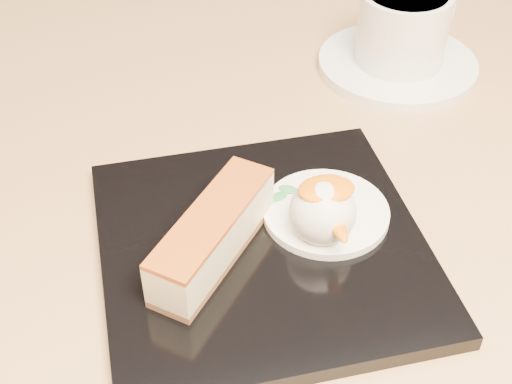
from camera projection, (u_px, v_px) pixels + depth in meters
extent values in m
cube|color=olive|center=(270.00, 210.00, 0.56)|extent=(0.80, 0.80, 0.04)
cube|color=black|center=(263.00, 247.00, 0.49)|extent=(0.22, 0.22, 0.01)
cube|color=brown|center=(214.00, 252.00, 0.48)|extent=(0.10, 0.11, 0.01)
cube|color=beige|center=(213.00, 234.00, 0.47)|extent=(0.10, 0.11, 0.03)
cube|color=#8B450F|center=(212.00, 216.00, 0.46)|extent=(0.10, 0.11, 0.00)
cylinder|color=white|center=(326.00, 212.00, 0.51)|extent=(0.09, 0.09, 0.01)
sphere|color=white|center=(323.00, 212.00, 0.48)|extent=(0.05, 0.05, 0.05)
ellipsoid|color=orange|center=(326.00, 189.00, 0.47)|extent=(0.04, 0.03, 0.01)
ellipsoid|color=green|center=(278.00, 196.00, 0.51)|extent=(0.02, 0.01, 0.00)
ellipsoid|color=green|center=(289.00, 189.00, 0.52)|extent=(0.02, 0.02, 0.00)
ellipsoid|color=green|center=(265.00, 191.00, 0.52)|extent=(0.01, 0.02, 0.00)
cylinder|color=white|center=(397.00, 64.00, 0.68)|extent=(0.15, 0.15, 0.01)
cylinder|color=white|center=(403.00, 28.00, 0.65)|extent=(0.08, 0.08, 0.07)
torus|color=white|center=(437.00, 14.00, 0.67)|extent=(0.05, 0.03, 0.05)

